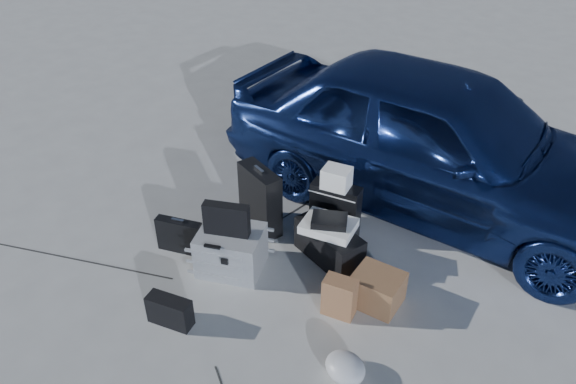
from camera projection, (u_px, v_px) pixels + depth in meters
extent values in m
plane|color=#B2B3AE|center=(250.00, 293.00, 4.69)|extent=(60.00, 60.00, 0.00)
imported|color=navy|center=(436.00, 139.00, 5.41)|extent=(4.27, 1.81, 1.44)
cube|color=#95979A|center=(231.00, 250.00, 4.85)|extent=(0.65, 0.59, 0.39)
cube|color=black|center=(226.00, 219.00, 4.65)|extent=(0.40, 0.23, 0.29)
cube|color=black|center=(180.00, 236.00, 5.06)|extent=(0.44, 0.21, 0.33)
cube|color=black|center=(260.00, 199.00, 5.27)|extent=(0.52, 0.34, 0.64)
cube|color=black|center=(335.00, 210.00, 5.20)|extent=(0.47, 0.22, 0.55)
cube|color=white|center=(337.00, 178.00, 4.98)|extent=(0.27, 0.23, 0.19)
cube|color=black|center=(329.00, 244.00, 4.97)|extent=(0.72, 0.49, 0.33)
cube|color=white|center=(329.00, 226.00, 4.85)|extent=(0.49, 0.40, 0.08)
cube|color=black|center=(329.00, 221.00, 4.80)|extent=(0.37, 0.32, 0.06)
cube|color=#996942|center=(339.00, 297.00, 4.42)|extent=(0.28, 0.19, 0.34)
cube|color=olive|center=(377.00, 289.00, 4.53)|extent=(0.39, 0.34, 0.29)
ellipsoid|color=#BCBDC2|center=(345.00, 367.00, 3.96)|extent=(0.37, 0.34, 0.17)
cube|color=black|center=(170.00, 311.00, 4.35)|extent=(0.37, 0.20, 0.25)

